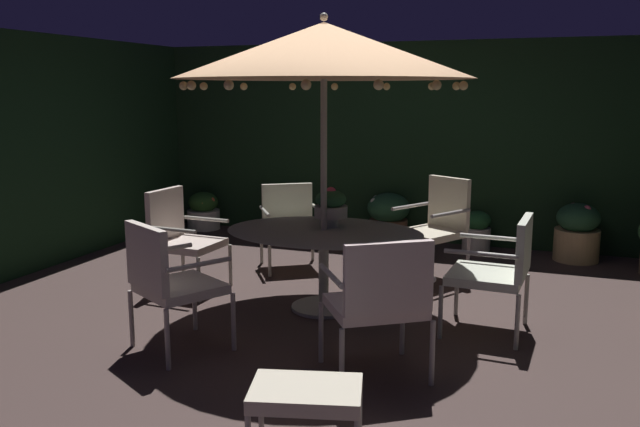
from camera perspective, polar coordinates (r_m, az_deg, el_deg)
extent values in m
cube|color=#463431|center=(5.84, 0.78, -8.82)|extent=(7.47, 6.81, 0.02)
cube|color=black|center=(8.67, 8.04, 6.10)|extent=(7.47, 0.30, 2.53)
cube|color=black|center=(7.53, -25.93, 4.48)|extent=(0.30, 6.81, 2.53)
cylinder|color=#BAB6AC|center=(5.99, 0.31, -8.07)|extent=(0.58, 0.58, 0.03)
cylinder|color=#BAB6AC|center=(5.89, 0.32, -5.00)|extent=(0.09, 0.09, 0.70)
ellipsoid|color=#A2ABA9|center=(5.80, 0.32, -1.55)|extent=(1.77, 1.34, 0.03)
cylinder|color=#BBB6A6|center=(5.73, 0.32, 2.20)|extent=(0.06, 0.06, 2.19)
cone|color=tan|center=(5.68, 0.34, 13.88)|extent=(2.54, 2.54, 0.46)
sphere|color=#BBB6A6|center=(5.70, 0.34, 16.62)|extent=(0.07, 0.07, 0.07)
sphere|color=#F9DB8C|center=(5.39, 12.28, 10.75)|extent=(0.07, 0.07, 0.07)
sphere|color=#F9DB8C|center=(5.95, 11.70, 10.73)|extent=(0.07, 0.07, 0.07)
sphere|color=#F9DB8C|center=(6.34, 9.63, 10.78)|extent=(0.07, 0.07, 0.07)
sphere|color=#F9DB8C|center=(6.68, 5.77, 10.86)|extent=(0.07, 0.07, 0.07)
sphere|color=#F9DB8C|center=(6.83, 1.27, 10.90)|extent=(0.07, 0.07, 0.07)
sphere|color=#F9DB8C|center=(6.80, -2.39, 10.89)|extent=(0.07, 0.07, 0.07)
sphere|color=#F9DB8C|center=(6.58, -6.60, 10.84)|extent=(0.07, 0.07, 0.07)
sphere|color=#F9DB8C|center=(6.18, -10.01, 10.78)|extent=(0.07, 0.07, 0.07)
sphere|color=#F9DB8C|center=(5.63, -11.70, 10.75)|extent=(0.07, 0.07, 0.07)
sphere|color=#F9DB8C|center=(5.18, -11.05, 10.81)|extent=(0.07, 0.07, 0.07)
sphere|color=#F9DB8C|center=(4.77, -7.89, 10.94)|extent=(0.07, 0.07, 0.07)
sphere|color=#F9DB8C|center=(4.51, -1.21, 11.06)|extent=(0.07, 0.07, 0.07)
sphere|color=#F9DB8C|center=(4.58, 5.08, 11.01)|extent=(0.07, 0.07, 0.07)
sphere|color=#F9DB8C|center=(4.90, 10.03, 10.86)|extent=(0.07, 0.07, 0.07)
cylinder|color=silver|center=(5.93, 0.94, -0.71)|extent=(0.13, 0.13, 0.09)
cylinder|color=beige|center=(5.91, 0.94, 0.17)|extent=(0.30, 0.30, 0.10)
ellipsoid|color=#296036|center=(5.89, 0.95, 1.25)|extent=(0.28, 0.28, 0.17)
sphere|color=#D94A6C|center=(5.88, 0.95, 1.84)|extent=(0.10, 0.10, 0.10)
cylinder|color=#BAAFA7|center=(5.52, -10.78, -7.66)|extent=(0.04, 0.04, 0.44)
cylinder|color=#BAAFA7|center=(5.05, -7.48, -9.28)|extent=(0.04, 0.04, 0.44)
cylinder|color=#BAAFA7|center=(5.28, -15.97, -8.71)|extent=(0.04, 0.04, 0.44)
cylinder|color=#BAAFA7|center=(4.80, -13.04, -10.58)|extent=(0.04, 0.04, 0.44)
cube|color=beige|center=(5.07, -11.94, -6.29)|extent=(0.75, 0.74, 0.07)
cube|color=beige|center=(4.89, -14.74, -3.75)|extent=(0.51, 0.32, 0.47)
cylinder|color=#BAAFA7|center=(5.26, -13.55, -3.07)|extent=(0.29, 0.48, 0.04)
cylinder|color=#BAAFA7|center=(4.77, -10.38, -4.35)|extent=(0.29, 0.48, 0.04)
cylinder|color=#B7B0AC|center=(4.80, 0.09, -10.23)|extent=(0.04, 0.04, 0.45)
cylinder|color=#B7B0AC|center=(4.98, 7.13, -9.54)|extent=(0.04, 0.04, 0.45)
cylinder|color=#B7B0AC|center=(4.31, 1.89, -12.73)|extent=(0.04, 0.04, 0.45)
cylinder|color=#B7B0AC|center=(4.51, 9.66, -11.81)|extent=(0.04, 0.04, 0.45)
cube|color=silver|center=(4.55, 4.76, -7.99)|extent=(0.80, 0.78, 0.07)
cube|color=silver|center=(4.23, 5.95, -5.60)|extent=(0.52, 0.38, 0.47)
cylinder|color=#B7B0AC|center=(4.39, 0.96, -5.36)|extent=(0.32, 0.45, 0.04)
cylinder|color=#B7B0AC|center=(4.58, 8.50, -4.79)|extent=(0.32, 0.45, 0.04)
cylinder|color=#B8B4AA|center=(5.32, 10.37, -8.40)|extent=(0.04, 0.04, 0.43)
cylinder|color=#B8B4AA|center=(5.89, 11.71, -6.57)|extent=(0.04, 0.04, 0.43)
cylinder|color=#B8B4AA|center=(5.23, 16.66, -9.00)|extent=(0.04, 0.04, 0.43)
cylinder|color=#B8B4AA|center=(5.81, 17.38, -7.08)|extent=(0.04, 0.04, 0.43)
cube|color=silver|center=(5.48, 14.15, -5.24)|extent=(0.60, 0.62, 0.07)
cube|color=silver|center=(5.39, 17.21, -2.80)|extent=(0.09, 0.58, 0.46)
cylinder|color=#B8B4AA|center=(5.13, 13.73, -3.41)|extent=(0.56, 0.06, 0.04)
cylinder|color=#B8B4AA|center=(5.72, 14.76, -2.03)|extent=(0.56, 0.06, 0.04)
cylinder|color=#B6AFAB|center=(6.50, 9.42, -4.74)|extent=(0.04, 0.04, 0.45)
cylinder|color=#B6AFAB|center=(6.84, 6.09, -3.88)|extent=(0.04, 0.04, 0.45)
cylinder|color=#B6AFAB|center=(6.95, 12.65, -3.85)|extent=(0.04, 0.04, 0.45)
cylinder|color=#B6AFAB|center=(7.27, 9.37, -3.10)|extent=(0.04, 0.04, 0.45)
cube|color=#EFE3C3|center=(6.83, 9.46, -1.74)|extent=(0.74, 0.76, 0.07)
cube|color=#EFE3C3|center=(6.99, 11.07, 0.97)|extent=(0.47, 0.30, 0.52)
cylinder|color=#B6AFAB|center=(6.61, 11.25, 0.03)|extent=(0.32, 0.51, 0.04)
cylinder|color=#B6AFAB|center=(6.95, 7.88, 0.64)|extent=(0.32, 0.51, 0.04)
cylinder|color=#B6B4A6|center=(7.06, 0.39, -3.55)|extent=(0.04, 0.04, 0.41)
cylinder|color=#B6B4A6|center=(6.95, -4.37, -3.82)|extent=(0.04, 0.04, 0.41)
cylinder|color=#B6B4A6|center=(7.59, -0.63, -2.56)|extent=(0.04, 0.04, 0.41)
cylinder|color=#B6B4A6|center=(7.48, -5.07, -2.80)|extent=(0.04, 0.04, 0.41)
cube|color=silver|center=(7.21, -2.44, -1.32)|extent=(0.78, 0.77, 0.07)
cube|color=silver|center=(7.42, -2.85, 0.96)|extent=(0.50, 0.37, 0.42)
cylinder|color=#B6B4A6|center=(7.23, -0.14, 0.39)|extent=(0.33, 0.46, 0.04)
cylinder|color=#B6B4A6|center=(7.12, -4.79, 0.19)|extent=(0.33, 0.46, 0.04)
cylinder|color=#B7B5A5|center=(6.67, -7.75, -4.45)|extent=(0.04, 0.04, 0.42)
cylinder|color=#B7B5A5|center=(6.22, -10.42, -5.65)|extent=(0.04, 0.04, 0.42)
cylinder|color=#B7B5A5|center=(6.97, -11.75, -3.91)|extent=(0.04, 0.04, 0.42)
cylinder|color=#B7B5A5|center=(6.54, -14.57, -5.00)|extent=(0.04, 0.04, 0.42)
cube|color=beige|center=(6.53, -11.20, -2.65)|extent=(0.58, 0.58, 0.07)
cube|color=beige|center=(6.63, -13.22, -0.04)|extent=(0.09, 0.54, 0.49)
cylinder|color=#B7B5A5|center=(6.72, -9.92, -0.47)|extent=(0.54, 0.07, 0.04)
cylinder|color=#B7B5A5|center=(6.27, -12.71, -1.36)|extent=(0.54, 0.07, 0.04)
cylinder|color=#B4AEA6|center=(3.94, -5.12, -16.34)|extent=(0.03, 0.03, 0.30)
cylinder|color=#B4AEA6|center=(3.89, 3.42, -16.72)|extent=(0.03, 0.03, 0.30)
cube|color=beige|center=(3.66, -1.21, -15.27)|extent=(0.68, 0.54, 0.08)
cylinder|color=beige|center=(9.47, -10.01, -0.51)|extent=(0.45, 0.45, 0.27)
ellipsoid|color=#28541F|center=(9.42, -10.06, 0.98)|extent=(0.41, 0.41, 0.29)
sphere|color=orange|center=(9.32, -9.35, 1.11)|extent=(0.10, 0.10, 0.10)
sphere|color=#DF7A45|center=(9.51, -9.59, 1.47)|extent=(0.09, 0.09, 0.09)
sphere|color=orange|center=(9.53, -10.40, 1.23)|extent=(0.11, 0.11, 0.11)
sphere|color=orange|center=(9.42, -10.85, 1.10)|extent=(0.07, 0.07, 0.07)
sphere|color=orange|center=(9.26, -10.11, 0.88)|extent=(0.08, 0.08, 0.08)
cylinder|color=#9F6847|center=(8.56, 5.92, -1.47)|extent=(0.49, 0.49, 0.30)
ellipsoid|color=#245232|center=(8.50, 5.95, 0.50)|extent=(0.55, 0.55, 0.38)
sphere|color=beige|center=(8.50, 7.21, 0.67)|extent=(0.06, 0.06, 0.06)
sphere|color=silver|center=(8.64, 6.51, 0.74)|extent=(0.08, 0.08, 0.08)
sphere|color=silver|center=(8.61, 4.89, 1.27)|extent=(0.09, 0.09, 0.09)
sphere|color=silver|center=(8.42, 4.67, 1.03)|extent=(0.09, 0.09, 0.09)
sphere|color=silver|center=(8.37, 5.97, 0.92)|extent=(0.07, 0.07, 0.07)
cylinder|color=beige|center=(8.30, 13.33, -2.15)|extent=(0.34, 0.34, 0.28)
ellipsoid|color=#1F5329|center=(8.25, 13.40, -0.58)|extent=(0.34, 0.34, 0.24)
sphere|color=#A82E8D|center=(8.24, 13.99, -0.32)|extent=(0.11, 0.11, 0.11)
sphere|color=#BF2C7A|center=(8.32, 13.03, -0.15)|extent=(0.09, 0.09, 0.09)
sphere|color=#B74476|center=(8.17, 13.09, -0.21)|extent=(0.07, 0.07, 0.07)
cylinder|color=#B16F4B|center=(8.91, -3.00, -1.07)|extent=(0.42, 0.42, 0.27)
ellipsoid|color=#24542F|center=(8.85, -3.02, 0.66)|extent=(0.51, 0.51, 0.36)
sphere|color=orange|center=(8.77, -1.74, 1.00)|extent=(0.09, 0.09, 0.09)
sphere|color=orange|center=(8.93, -2.10, 0.94)|extent=(0.09, 0.09, 0.09)
sphere|color=orange|center=(9.05, -3.09, 1.60)|extent=(0.07, 0.07, 0.07)
sphere|color=#E68245|center=(8.92, -3.86, 1.18)|extent=(0.10, 0.10, 0.10)
sphere|color=orange|center=(8.76, -3.67, 1.30)|extent=(0.08, 0.08, 0.08)
sphere|color=#E47944|center=(8.73, -2.76, 1.08)|extent=(0.11, 0.11, 0.11)
cylinder|color=tan|center=(8.14, 21.26, -2.54)|extent=(0.50, 0.50, 0.37)
ellipsoid|color=#21492D|center=(8.07, 21.41, -0.35)|extent=(0.48, 0.48, 0.34)
sphere|color=#E25070|center=(8.06, 22.67, -0.41)|extent=(0.06, 0.06, 0.06)
sphere|color=#D54A6A|center=(8.16, 21.91, 0.34)|extent=(0.11, 0.11, 0.11)
sphere|color=#E5426A|center=(8.19, 21.05, 0.52)|extent=(0.10, 0.10, 0.10)
sphere|color=#DB5C6A|center=(8.09, 20.20, 0.05)|extent=(0.08, 0.08, 0.08)
sphere|color=#D9576C|center=(7.92, 21.09, -0.22)|extent=(0.07, 0.07, 0.07)
sphere|color=#E45C6F|center=(7.98, 22.06, 0.33)|extent=(0.09, 0.09, 0.09)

